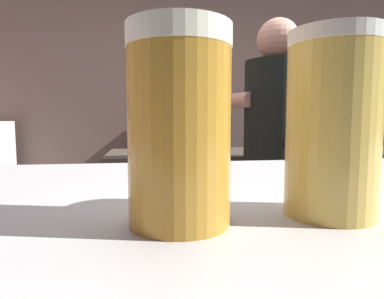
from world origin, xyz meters
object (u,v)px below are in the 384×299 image
(pint_glass_far, at_px, (332,125))
(pint_glass_near, at_px, (179,127))
(bottle_vinegar, at_px, (188,109))
(chefs_knife, at_px, (292,151))
(knife_block, at_px, (345,134))
(bottle_olive_oil, at_px, (175,108))
(bartender, at_px, (276,152))
(mixing_bowl, at_px, (152,147))

(pint_glass_far, bearing_deg, pint_glass_near, -177.65)
(pint_glass_far, height_order, bottle_vinegar, bottle_vinegar)
(chefs_knife, relative_size, pint_glass_far, 1.60)
(knife_block, bearing_deg, bottle_olive_oil, 137.35)
(bartender, height_order, bottle_olive_oil, bartender)
(chefs_knife, bearing_deg, bartender, -135.86)
(chefs_knife, height_order, pint_glass_far, pint_glass_far)
(mixing_bowl, xyz_separation_m, chefs_knife, (0.93, -0.15, -0.02))
(mixing_bowl, bearing_deg, pint_glass_far, -86.75)
(pint_glass_far, bearing_deg, bottle_vinegar, 85.08)
(mixing_bowl, distance_m, bottle_olive_oil, 1.17)
(bartender, distance_m, pint_glass_far, 1.53)
(pint_glass_near, height_order, pint_glass_far, pint_glass_far)
(pint_glass_near, bearing_deg, bartender, 65.08)
(pint_glass_near, distance_m, pint_glass_far, 0.13)
(bartender, bearing_deg, mixing_bowl, 30.76)
(bottle_vinegar, bearing_deg, mixing_bowl, -109.01)
(bottle_olive_oil, bearing_deg, bartender, -76.38)
(knife_block, xyz_separation_m, chefs_knife, (-0.49, -0.17, -0.10))
(bottle_vinegar, bearing_deg, bartender, -80.58)
(pint_glass_near, relative_size, bottle_olive_oil, 0.78)
(knife_block, height_order, mixing_bowl, knife_block)
(chefs_knife, bearing_deg, mixing_bowl, 159.44)
(knife_block, bearing_deg, bottle_vinegar, 134.24)
(bottle_vinegar, bearing_deg, knife_block, -45.76)
(knife_block, height_order, pint_glass_far, pint_glass_far)
(knife_block, bearing_deg, bartender, -143.26)
(knife_block, relative_size, bottle_vinegar, 1.63)
(bartender, relative_size, knife_block, 5.95)
(chefs_knife, bearing_deg, bottle_olive_oil, 107.04)
(chefs_knife, height_order, pint_glass_near, pint_glass_near)
(bottle_olive_oil, bearing_deg, pint_glass_far, -92.55)
(bartender, relative_size, bottle_vinegar, 9.69)
(mixing_bowl, xyz_separation_m, pint_glass_near, (-0.01, -1.98, 0.19))
(mixing_bowl, height_order, bottle_olive_oil, bottle_olive_oil)
(pint_glass_near, bearing_deg, knife_block, 54.41)
(bottle_olive_oil, bearing_deg, pint_glass_near, -94.88)
(knife_block, relative_size, bottle_olive_oil, 1.48)
(bartender, bearing_deg, knife_block, -72.03)
(bartender, distance_m, pint_glass_near, 1.59)
(bartender, height_order, knife_block, bartender)
(bartender, relative_size, bottle_olive_oil, 8.81)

